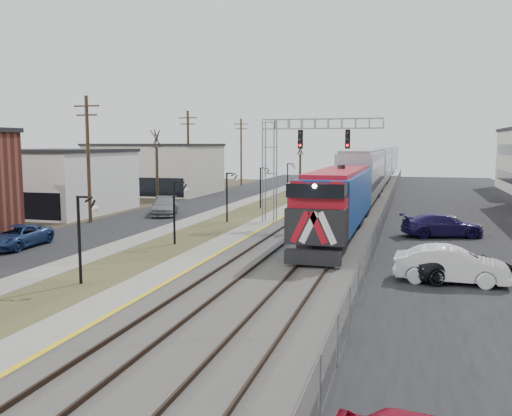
% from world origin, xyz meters
% --- Properties ---
extents(ground, '(160.00, 160.00, 0.00)m').
position_xyz_m(ground, '(0.00, 0.00, 0.00)').
color(ground, '#473D2D').
rests_on(ground, ground).
extents(street_west, '(7.00, 120.00, 0.04)m').
position_xyz_m(street_west, '(-11.50, 35.00, 0.02)').
color(street_west, black).
rests_on(street_west, ground).
extents(sidewalk, '(2.00, 120.00, 0.08)m').
position_xyz_m(sidewalk, '(-7.00, 35.00, 0.04)').
color(sidewalk, gray).
rests_on(sidewalk, ground).
extents(grass_median, '(4.00, 120.00, 0.06)m').
position_xyz_m(grass_median, '(-4.00, 35.00, 0.03)').
color(grass_median, '#494A27').
rests_on(grass_median, ground).
extents(platform, '(2.00, 120.00, 0.24)m').
position_xyz_m(platform, '(-1.00, 35.00, 0.12)').
color(platform, gray).
rests_on(platform, ground).
extents(ballast_bed, '(8.00, 120.00, 0.20)m').
position_xyz_m(ballast_bed, '(4.00, 35.00, 0.10)').
color(ballast_bed, '#595651').
rests_on(ballast_bed, ground).
extents(parking_lot, '(16.00, 120.00, 0.04)m').
position_xyz_m(parking_lot, '(16.00, 35.00, 0.02)').
color(parking_lot, black).
rests_on(parking_lot, ground).
extents(platform_edge, '(0.24, 120.00, 0.01)m').
position_xyz_m(platform_edge, '(-0.12, 35.00, 0.24)').
color(platform_edge, gold).
rests_on(platform_edge, platform).
extents(track_near, '(1.58, 120.00, 0.15)m').
position_xyz_m(track_near, '(2.00, 35.00, 0.28)').
color(track_near, '#2D2119').
rests_on(track_near, ballast_bed).
extents(track_far, '(1.58, 120.00, 0.15)m').
position_xyz_m(track_far, '(5.50, 35.00, 0.28)').
color(track_far, '#2D2119').
rests_on(track_far, ballast_bed).
extents(train, '(3.00, 108.65, 5.33)m').
position_xyz_m(train, '(5.50, 69.28, 2.94)').
color(train, '#1447A8').
rests_on(train, ground).
extents(signal_gantry, '(9.00, 1.07, 8.15)m').
position_xyz_m(signal_gantry, '(1.22, 27.99, 5.59)').
color(signal_gantry, gray).
rests_on(signal_gantry, ground).
extents(lampposts, '(0.14, 62.14, 4.00)m').
position_xyz_m(lampposts, '(-4.00, 18.29, 2.00)').
color(lampposts, black).
rests_on(lampposts, ground).
extents(utility_poles, '(0.28, 80.28, 10.00)m').
position_xyz_m(utility_poles, '(-14.50, 25.00, 5.00)').
color(utility_poles, '#4C3823').
rests_on(utility_poles, ground).
extents(fence, '(0.04, 120.00, 1.60)m').
position_xyz_m(fence, '(8.20, 35.00, 0.80)').
color(fence, gray).
rests_on(fence, ground).
extents(buildings_west, '(14.00, 67.00, 7.00)m').
position_xyz_m(buildings_west, '(-21.00, 24.21, 3.01)').
color(buildings_west, '#BDB5A5').
rests_on(buildings_west, ground).
extents(bare_trees, '(12.30, 42.30, 5.95)m').
position_xyz_m(bare_trees, '(-12.66, 38.91, 2.70)').
color(bare_trees, '#382D23').
rests_on(bare_trees, ground).
extents(car_lot_b, '(5.02, 1.93, 1.63)m').
position_xyz_m(car_lot_b, '(11.88, 12.79, 0.82)').
color(car_lot_b, white).
rests_on(car_lot_b, ground).
extents(car_lot_c, '(5.45, 4.12, 1.38)m').
position_xyz_m(car_lot_c, '(12.41, 13.56, 0.69)').
color(car_lot_c, black).
rests_on(car_lot_c, ground).
extents(car_lot_d, '(5.72, 3.58, 1.54)m').
position_xyz_m(car_lot_d, '(12.14, 25.55, 0.77)').
color(car_lot_d, '#201752').
rests_on(car_lot_d, ground).
extents(car_lot_e, '(4.53, 2.29, 1.48)m').
position_xyz_m(car_lot_e, '(12.69, 26.39, 0.74)').
color(car_lot_e, slate).
rests_on(car_lot_e, ground).
extents(car_street_a, '(2.51, 4.96, 1.34)m').
position_xyz_m(car_street_a, '(-12.67, 14.41, 0.67)').
color(car_street_a, navy).
rests_on(car_street_a, ground).
extents(car_street_b, '(3.88, 5.68, 1.53)m').
position_xyz_m(car_street_b, '(-10.75, 30.73, 0.76)').
color(car_street_b, gray).
rests_on(car_street_b, ground).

